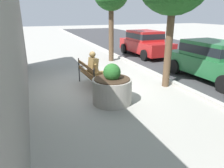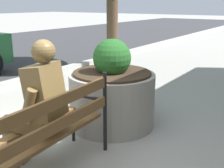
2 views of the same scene
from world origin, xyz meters
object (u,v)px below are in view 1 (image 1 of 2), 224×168
at_px(park_bench, 90,73).
at_px(concrete_planter, 112,89).
at_px(parked_car_green, 213,59).
at_px(bronze_statue_seated, 97,71).
at_px(parked_car_red, 145,42).

distance_m(park_bench, concrete_planter, 1.58).
bearing_deg(parked_car_green, concrete_planter, -80.57).
relative_size(park_bench, bronze_statue_seated, 1.33).
bearing_deg(parked_car_red, bronze_statue_seated, -44.03).
height_order(park_bench, parked_car_red, parked_car_red).
relative_size(parked_car_red, parked_car_green, 1.00).
distance_m(park_bench, parked_car_green, 5.00).
height_order(bronze_statue_seated, concrete_planter, bronze_statue_seated).
xyz_separation_m(park_bench, parked_car_red, (-4.73, 4.93, 0.30)).
xyz_separation_m(bronze_statue_seated, parked_car_green, (0.63, 4.72, 0.17)).
height_order(bronze_statue_seated, parked_car_red, parked_car_red).
bearing_deg(parked_car_red, park_bench, -46.22).
height_order(bronze_statue_seated, parked_car_green, parked_car_green).
bearing_deg(concrete_planter, park_bench, -170.95).
bearing_deg(concrete_planter, parked_car_red, 143.30).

